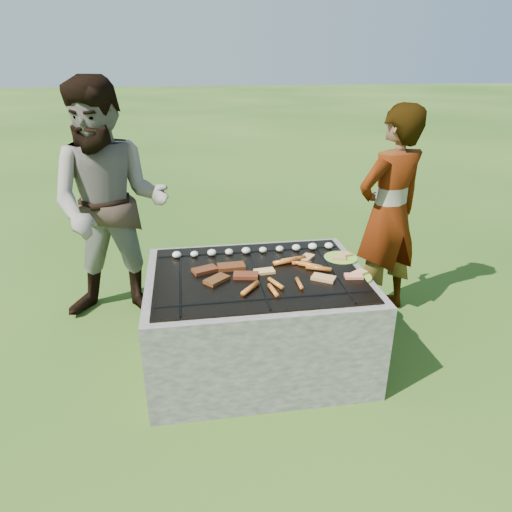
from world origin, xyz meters
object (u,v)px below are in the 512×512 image
Objects in this scene: bystander at (111,206)px; cook at (389,214)px; fire_pit at (257,321)px; plate_near at (356,276)px; plate_far at (341,258)px.

cook is at bearing -0.30° from bystander.
fire_pit is 6.23× the size of plate_near.
fire_pit is 1.29m from bystander.
plate_near reaches higher than plate_far.
plate_near is 0.14× the size of cook.
plate_far is (0.56, 0.14, 0.33)m from fire_pit.
plate_far is at bearing 18.02° from cook.
cook is 1.94m from bystander.
plate_near is 1.71m from bystander.
plate_far is 0.14× the size of cook.
bystander is at bearing 141.48° from fire_pit.
bystander is (-0.90, 0.72, 0.56)m from fire_pit.
plate_near reaches higher than fire_pit.
bystander is (-1.47, 0.85, 0.23)m from plate_near.
plate_near is (0.56, -0.13, 0.33)m from fire_pit.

